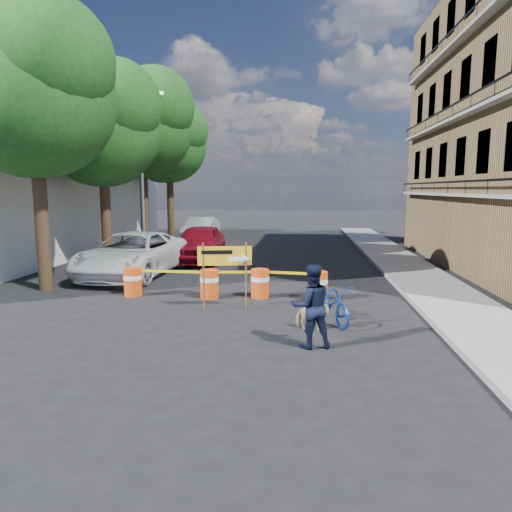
% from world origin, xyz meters
% --- Properties ---
extents(ground, '(120.00, 120.00, 0.00)m').
position_xyz_m(ground, '(0.00, 0.00, 0.00)').
color(ground, black).
rests_on(ground, ground).
extents(sidewalk_east, '(2.40, 40.00, 0.15)m').
position_xyz_m(sidewalk_east, '(6.20, 6.00, 0.07)').
color(sidewalk_east, gray).
rests_on(sidewalk_east, ground).
extents(white_building, '(8.00, 22.00, 6.00)m').
position_xyz_m(white_building, '(-13.00, 10.00, 3.00)').
color(white_building, silver).
rests_on(white_building, ground).
extents(tree_near, '(5.46, 5.20, 9.15)m').
position_xyz_m(tree_near, '(-6.73, 2.00, 6.36)').
color(tree_near, '#332316').
rests_on(tree_near, ground).
extents(tree_mid_a, '(5.25, 5.00, 8.68)m').
position_xyz_m(tree_mid_a, '(-6.74, 7.00, 6.01)').
color(tree_mid_a, '#332316').
rests_on(tree_mid_a, ground).
extents(tree_mid_b, '(5.67, 5.40, 9.62)m').
position_xyz_m(tree_mid_b, '(-6.73, 12.00, 6.71)').
color(tree_mid_b, '#332316').
rests_on(tree_mid_b, ground).
extents(tree_far, '(5.04, 4.80, 8.84)m').
position_xyz_m(tree_far, '(-6.74, 17.00, 6.22)').
color(tree_far, '#332316').
rests_on(tree_far, ground).
extents(streetlamp, '(1.25, 0.18, 8.00)m').
position_xyz_m(streetlamp, '(-5.93, 9.50, 4.38)').
color(streetlamp, gray).
rests_on(streetlamp, ground).
extents(barrel_far_left, '(0.58, 0.58, 0.90)m').
position_xyz_m(barrel_far_left, '(-3.56, 1.46, 0.47)').
color(barrel_far_left, red).
rests_on(barrel_far_left, ground).
extents(barrel_mid_left, '(0.58, 0.58, 0.90)m').
position_xyz_m(barrel_mid_left, '(-1.07, 1.38, 0.47)').
color(barrel_mid_left, red).
rests_on(barrel_mid_left, ground).
extents(barrel_mid_right, '(0.58, 0.58, 0.90)m').
position_xyz_m(barrel_mid_right, '(0.49, 1.63, 0.47)').
color(barrel_mid_right, red).
rests_on(barrel_mid_right, ground).
extents(barrel_far_right, '(0.58, 0.58, 0.90)m').
position_xyz_m(barrel_far_right, '(2.29, 1.42, 0.47)').
color(barrel_far_right, red).
rests_on(barrel_far_right, ground).
extents(detour_sign, '(1.48, 0.41, 1.92)m').
position_xyz_m(detour_sign, '(-0.15, 0.02, 1.41)').
color(detour_sign, '#592D19').
rests_on(detour_sign, ground).
extents(pedestrian, '(1.03, 0.90, 1.82)m').
position_xyz_m(pedestrian, '(1.98, -2.78, 0.91)').
color(pedestrian, black).
rests_on(pedestrian, ground).
extents(bicycle, '(1.01, 1.20, 1.93)m').
position_xyz_m(bicycle, '(2.53, -0.87, 0.97)').
color(bicycle, '#133B9B').
rests_on(bicycle, ground).
extents(dog, '(0.85, 0.47, 0.69)m').
position_xyz_m(dog, '(2.04, -1.56, 0.34)').
color(dog, tan).
rests_on(dog, ground).
extents(suv_white, '(3.29, 6.29, 1.69)m').
position_xyz_m(suv_white, '(-4.80, 4.80, 0.85)').
color(suv_white, white).
rests_on(suv_white, ground).
extents(sedan_red, '(2.19, 5.11, 1.72)m').
position_xyz_m(sedan_red, '(-2.99, 8.60, 0.86)').
color(sedan_red, maroon).
rests_on(sedan_red, ground).
extents(sedan_silver, '(1.73, 4.76, 1.56)m').
position_xyz_m(sedan_silver, '(-4.73, 16.74, 0.78)').
color(sedan_silver, silver).
rests_on(sedan_silver, ground).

